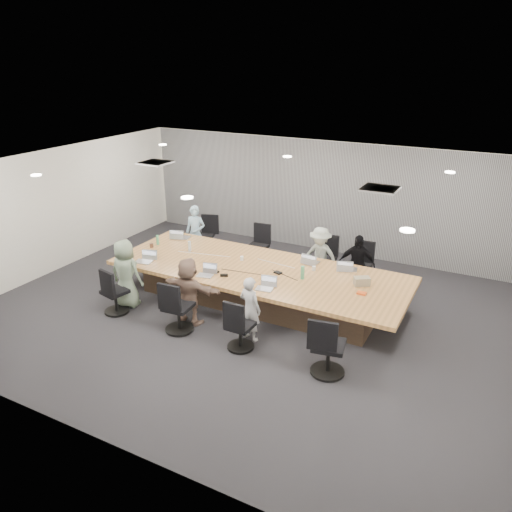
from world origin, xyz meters
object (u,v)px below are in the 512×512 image
at_px(laptop_4, 144,262).
at_px(stapler, 224,275).
at_px(chair_4, 115,295).
at_px(laptop_2, 310,262).
at_px(bottle_clear, 190,246).
at_px(bottle_green_left, 158,240).
at_px(mug_brown, 152,246).
at_px(laptop_5, 205,276).
at_px(chair_1, 258,250).
at_px(person_0, 196,233).
at_px(snack_packet, 362,293).
at_px(canvas_bag, 362,281).
at_px(conference_table, 258,284).
at_px(laptop_6, 264,289).
at_px(chair_5, 179,311).
at_px(laptop_0, 182,237).
at_px(person_6, 250,309).
at_px(bottle_green_right, 303,273).
at_px(laptop_3, 349,269).
at_px(person_2, 320,257).
at_px(person_5, 189,291).
at_px(chair_2, 325,263).
at_px(chair_7, 329,350).
at_px(person_3, 357,264).
at_px(person_4, 126,273).
at_px(chair_0, 204,239).
at_px(chair_6, 240,329).
at_px(chair_3, 360,270).

bearing_deg(laptop_4, stapler, -7.87).
height_order(chair_4, laptop_2, laptop_2).
xyz_separation_m(laptop_2, bottle_clear, (-2.58, -0.63, 0.10)).
height_order(bottle_green_left, mug_brown, bottle_green_left).
xyz_separation_m(laptop_2, stapler, (-1.21, -1.45, 0.02)).
xyz_separation_m(laptop_5, stapler, (0.34, 0.15, 0.02)).
height_order(chair_1, laptop_2, chair_1).
xyz_separation_m(person_0, snack_packet, (4.60, -1.51, 0.08)).
bearing_deg(laptop_4, canvas_bag, 0.72).
xyz_separation_m(conference_table, laptop_6, (0.53, -0.80, 0.35)).
bearing_deg(canvas_bag, chair_5, -145.75).
distance_m(laptop_0, laptop_5, 2.31).
bearing_deg(person_0, laptop_5, -64.85).
relative_size(person_6, bottle_green_right, 4.61).
bearing_deg(laptop_3, chair_5, 32.89).
bearing_deg(conference_table, person_2, 59.26).
distance_m(chair_5, person_5, 0.43).
distance_m(chair_2, chair_7, 3.65).
distance_m(person_3, person_4, 4.74).
distance_m(chair_0, chair_1, 1.53).
bearing_deg(laptop_0, chair_6, 127.86).
distance_m(laptop_2, laptop_6, 1.62).
xyz_separation_m(chair_7, bottle_green_left, (-4.77, 1.87, 0.42)).
height_order(laptop_4, canvas_bag, canvas_bag).
xyz_separation_m(chair_7, laptop_2, (-1.32, 2.50, 0.32)).
bearing_deg(mug_brown, canvas_bag, 3.23).
xyz_separation_m(laptop_6, canvas_bag, (1.53, 1.02, 0.07)).
relative_size(stapler, canvas_bag, 0.52).
bearing_deg(laptop_5, bottle_green_right, 13.23).
bearing_deg(laptop_0, snack_packet, 156.21).
bearing_deg(person_3, chair_5, -139.84).
relative_size(chair_6, canvas_bag, 2.57).
bearing_deg(stapler, conference_table, 33.29).
bearing_deg(chair_6, chair_0, 131.97).
bearing_deg(laptop_5, chair_2, 47.71).
bearing_deg(person_0, conference_table, -41.80).
relative_size(laptop_4, person_6, 0.28).
distance_m(mug_brown, canvas_bag, 4.72).
bearing_deg(chair_3, laptop_6, 63.36).
relative_size(person_2, laptop_2, 3.86).
distance_m(person_6, snack_packet, 2.03).
relative_size(person_3, stapler, 8.74).
height_order(conference_table, chair_7, chair_7).
relative_size(laptop_3, laptop_5, 1.09).
relative_size(person_2, laptop_6, 4.32).
relative_size(chair_1, snack_packet, 4.92).
distance_m(chair_0, bottle_green_right, 3.85).
bearing_deg(person_0, laptop_4, -98.40).
bearing_deg(chair_5, stapler, 67.32).
distance_m(person_6, laptop_6, 0.57).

